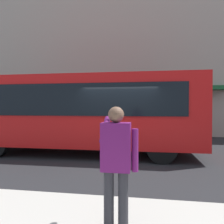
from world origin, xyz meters
The scene contains 4 objects.
ground_plane centered at (0.00, 0.00, 0.00)m, with size 60.00×60.00×0.00m, color #232326.
building_facade_far centered at (-0.02, -6.80, 5.99)m, with size 28.00×1.55×12.00m.
red_bus centered at (1.64, -0.70, 1.68)m, with size 9.05×2.54×3.08m.
pedestrian_photographer centered at (-0.44, 4.57, 1.14)m, with size 0.53×0.52×1.70m.
Camera 1 is at (-0.82, 7.45, 1.84)m, focal length 34.06 mm.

